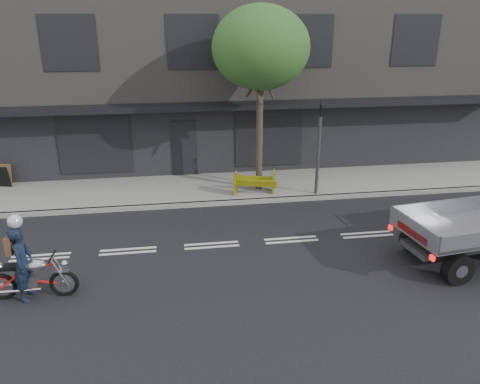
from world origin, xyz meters
The scene contains 10 objects.
ground centered at (0.00, 0.00, 0.00)m, with size 80.00×80.00×0.00m, color black.
sidewalk centered at (0.00, 4.70, 0.07)m, with size 32.00×3.20×0.15m, color gray.
kerb centered at (0.00, 3.10, 0.07)m, with size 32.00×0.20×0.15m, color gray.
building_main centered at (0.00, 11.30, 4.00)m, with size 26.00×10.00×8.00m, color slate.
street_tree centered at (2.20, 4.20, 5.28)m, with size 3.40×3.40×6.74m.
traffic_light_pole centered at (4.20, 3.35, 1.65)m, with size 0.12×0.12×3.50m.
motorcycle centered at (-4.43, -2.05, 0.56)m, with size 2.12×0.62×1.09m.
rider centered at (-4.58, -2.05, 0.92)m, with size 0.67×0.44×1.84m, color #121B31.
construction_barrier centered at (1.95, 3.51, 0.58)m, with size 1.53×0.61×0.85m, color #F7F30D, non-canonical shape.
sandwich_board centered at (-7.45, 5.77, 0.57)m, with size 0.53×0.35×0.84m, color black, non-canonical shape.
Camera 1 is at (-1.02, -12.28, 6.29)m, focal length 35.00 mm.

